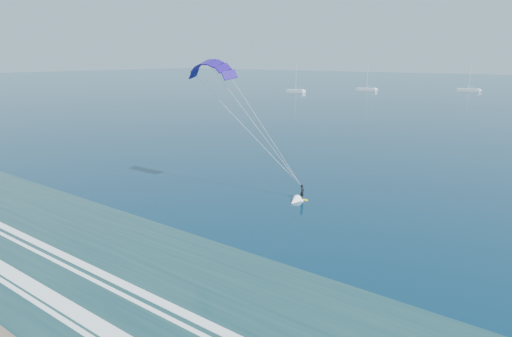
{
  "coord_description": "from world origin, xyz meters",
  "views": [
    {
      "loc": [
        27.87,
        -7.59,
        15.36
      ],
      "look_at": [
        1.28,
        26.78,
        4.69
      ],
      "focal_mm": 32.0,
      "sensor_mm": 36.0,
      "label": 1
    }
  ],
  "objects_px": {
    "sailboat_0": "(296,91)",
    "sailboat_1": "(367,89)",
    "kitesurfer_rig": "(255,125)",
    "sailboat_2": "(469,90)"
  },
  "relations": [
    {
      "from": "sailboat_0",
      "to": "sailboat_1",
      "type": "bearing_deg",
      "value": 56.18
    },
    {
      "from": "sailboat_1",
      "to": "kitesurfer_rig",
      "type": "bearing_deg",
      "value": -69.54
    },
    {
      "from": "sailboat_1",
      "to": "sailboat_2",
      "type": "xyz_separation_m",
      "value": [
        38.71,
        24.15,
        -0.0
      ]
    },
    {
      "from": "sailboat_0",
      "to": "sailboat_1",
      "type": "xyz_separation_m",
      "value": [
        19.99,
        29.84,
        0.01
      ]
    },
    {
      "from": "kitesurfer_rig",
      "to": "sailboat_0",
      "type": "xyz_separation_m",
      "value": [
        -80.96,
        133.56,
        -7.6
      ]
    },
    {
      "from": "kitesurfer_rig",
      "to": "sailboat_0",
      "type": "distance_m",
      "value": 156.37
    },
    {
      "from": "sailboat_0",
      "to": "kitesurfer_rig",
      "type": "bearing_deg",
      "value": -58.78
    },
    {
      "from": "sailboat_0",
      "to": "sailboat_2",
      "type": "xyz_separation_m",
      "value": [
        58.7,
        53.99,
        0.01
      ]
    },
    {
      "from": "kitesurfer_rig",
      "to": "sailboat_0",
      "type": "bearing_deg",
      "value": 121.22
    },
    {
      "from": "sailboat_0",
      "to": "sailboat_2",
      "type": "bearing_deg",
      "value": 42.61
    }
  ]
}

